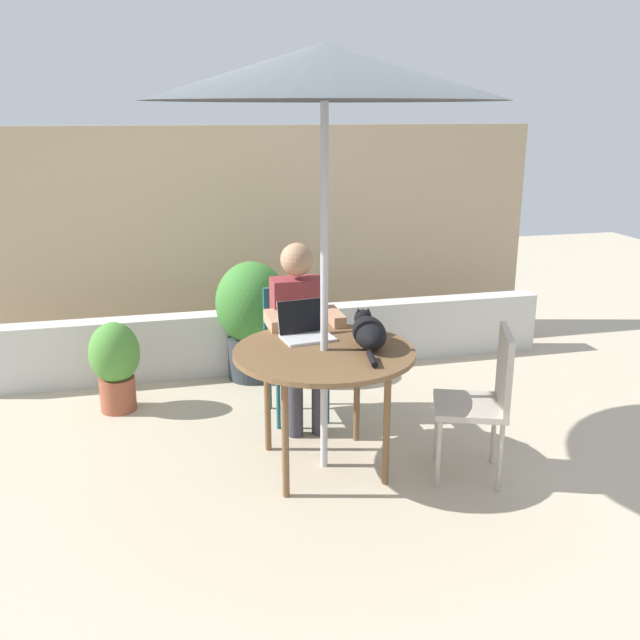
# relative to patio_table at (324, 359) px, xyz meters

# --- Properties ---
(ground_plane) EXTENTS (14.00, 14.00, 0.00)m
(ground_plane) POSITION_rel_patio_table_xyz_m (0.00, 0.00, -0.68)
(ground_plane) COLOR #BCAD93
(fence_back) EXTENTS (5.20, 0.08, 1.94)m
(fence_back) POSITION_rel_patio_table_xyz_m (0.00, 2.52, 0.29)
(fence_back) COLOR tan
(fence_back) RESTS_ON ground
(planter_wall_low) EXTENTS (4.68, 0.20, 0.51)m
(planter_wall_low) POSITION_rel_patio_table_xyz_m (0.00, 1.73, -0.43)
(planter_wall_low) COLOR beige
(planter_wall_low) RESTS_ON ground
(patio_table) EXTENTS (1.06, 1.06, 0.74)m
(patio_table) POSITION_rel_patio_table_xyz_m (0.00, 0.00, 0.00)
(patio_table) COLOR brown
(patio_table) RESTS_ON ground
(patio_umbrella) EXTENTS (1.91, 1.91, 2.40)m
(patio_umbrella) POSITION_rel_patio_table_xyz_m (0.00, 0.00, 1.57)
(patio_umbrella) COLOR #B7B7BC
(patio_umbrella) RESTS_ON ground
(chair_occupied) EXTENTS (0.40, 0.40, 0.89)m
(chair_occupied) POSITION_rel_patio_table_xyz_m (0.00, 0.83, -0.16)
(chair_occupied) COLOR #1E606B
(chair_occupied) RESTS_ON ground
(chair_empty) EXTENTS (0.52, 0.52, 0.89)m
(chair_empty) POSITION_rel_patio_table_xyz_m (0.87, -0.33, -0.16)
(chair_empty) COLOR #B2A899
(chair_empty) RESTS_ON ground
(person_seated) EXTENTS (0.48, 0.48, 1.23)m
(person_seated) POSITION_rel_patio_table_xyz_m (0.00, 0.68, 0.01)
(person_seated) COLOR maroon
(person_seated) RESTS_ON ground
(laptop) EXTENTS (0.33, 0.29, 0.21)m
(laptop) POSITION_rel_patio_table_xyz_m (-0.06, 0.27, 0.12)
(laptop) COLOR silver
(laptop) RESTS_ON patio_table
(cat) EXTENTS (0.24, 0.65, 0.17)m
(cat) POSITION_rel_patio_table_xyz_m (0.27, 0.02, 0.14)
(cat) COLOR black
(cat) RESTS_ON patio_table
(potted_plant_near_fence) EXTENTS (0.35, 0.35, 0.65)m
(potted_plant_near_fence) POSITION_rel_patio_table_xyz_m (-1.23, 1.16, -0.32)
(potted_plant_near_fence) COLOR #9E5138
(potted_plant_near_fence) RESTS_ON ground
(potted_plant_by_chair) EXTENTS (0.56, 0.56, 0.95)m
(potted_plant_by_chair) POSITION_rel_patio_table_xyz_m (-0.19, 1.57, -0.16)
(potted_plant_by_chair) COLOR #33383D
(potted_plant_by_chair) RESTS_ON ground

